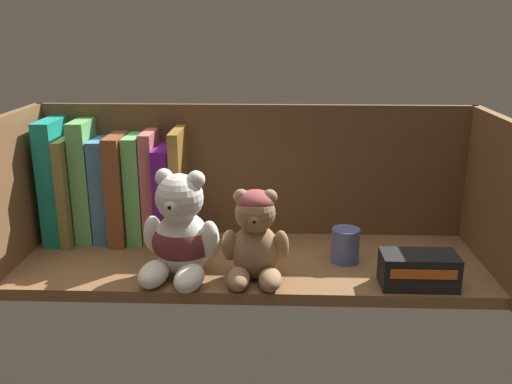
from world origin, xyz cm
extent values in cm
cube|color=brown|center=(0.00, 0.00, 1.00)|extent=(80.73, 25.98, 2.00)
cube|color=brown|center=(0.00, 13.59, 13.79)|extent=(83.13, 1.20, 27.58)
cube|color=brown|center=(-41.17, 0.00, 13.79)|extent=(1.60, 28.38, 27.58)
cube|color=brown|center=(41.17, 0.00, 13.79)|extent=(1.60, 28.38, 27.58)
cube|color=teal|center=(-37.21, 9.68, 13.67)|extent=(3.31, 12.76, 23.35)
cube|color=olive|center=(-34.45, 9.68, 12.04)|extent=(1.75, 13.93, 20.09)
cube|color=#6AC068|center=(-31.76, 9.68, 13.53)|extent=(3.14, 9.35, 23.06)
cube|color=teal|center=(-28.43, 9.68, 11.84)|extent=(3.06, 9.33, 19.67)
cube|color=brown|center=(-25.20, 9.68, 12.30)|extent=(2.93, 12.43, 20.59)
cube|color=#68C566|center=(-22.05, 9.68, 12.20)|extent=(2.89, 9.99, 20.41)
cube|color=#C76565|center=(-19.27, 9.68, 12.57)|extent=(2.21, 10.04, 21.15)
cube|color=#561276|center=(-16.42, 9.68, 11.26)|extent=(3.05, 13.12, 18.53)
cube|color=olive|center=(-13.72, 9.68, 12.89)|extent=(1.88, 14.52, 21.79)
ellipsoid|color=white|center=(-11.04, -6.12, 7.47)|extent=(9.30, 8.53, 10.94)
sphere|color=white|center=(-11.15, -6.66, 15.51)|extent=(7.78, 7.78, 7.78)
sphere|color=white|center=(-13.70, -5.55, 18.54)|extent=(2.92, 2.92, 2.92)
sphere|color=white|center=(-8.38, -6.69, 18.54)|extent=(2.92, 2.92, 2.92)
sphere|color=white|center=(-11.73, -9.36, 15.05)|extent=(2.92, 2.92, 2.92)
sphere|color=black|center=(-11.95, -10.35, 15.12)|extent=(1.02, 1.02, 1.02)
ellipsoid|color=white|center=(-15.07, -10.57, 3.94)|extent=(5.81, 8.05, 3.89)
ellipsoid|color=white|center=(-9.19, -11.83, 3.94)|extent=(5.81, 8.05, 3.89)
ellipsoid|color=white|center=(-15.97, -5.63, 8.83)|extent=(3.75, 3.75, 6.32)
ellipsoid|color=white|center=(-6.34, -7.69, 8.83)|extent=(3.75, 3.75, 6.32)
ellipsoid|color=maroon|center=(-11.04, -6.12, 7.74)|extent=(10.06, 9.30, 7.65)
ellipsoid|color=#93704C|center=(1.01, -6.85, 6.59)|extent=(7.79, 7.15, 9.17)
sphere|color=#93704C|center=(1.00, -7.30, 13.33)|extent=(6.52, 6.52, 6.52)
sphere|color=#93704C|center=(-1.28, -6.83, 15.87)|extent=(2.45, 2.45, 2.45)
sphere|color=#93704C|center=(3.29, -6.87, 15.87)|extent=(2.45, 2.45, 2.45)
sphere|color=#9B754E|center=(0.98, -9.62, 12.94)|extent=(2.45, 2.45, 2.45)
sphere|color=black|center=(0.98, -10.47, 13.00)|extent=(0.86, 0.86, 0.86)
ellipsoid|color=#93704C|center=(-1.55, -11.18, 3.63)|extent=(3.72, 6.14, 3.26)
ellipsoid|color=#93704C|center=(3.49, -11.22, 3.63)|extent=(3.72, 6.14, 3.26)
ellipsoid|color=#93704C|center=(-3.12, -7.27, 7.73)|extent=(2.67, 2.67, 5.30)
ellipsoid|color=#93704C|center=(5.13, -7.34, 7.73)|extent=(2.67, 2.67, 5.30)
ellipsoid|color=#914040|center=(1.01, -6.85, 15.12)|extent=(6.20, 6.20, 3.59)
cylinder|color=#4C5B99|center=(16.49, -0.09, 5.01)|extent=(4.88, 4.88, 6.03)
cube|color=black|center=(27.03, -9.13, 4.72)|extent=(11.97, 6.10, 5.45)
cube|color=orange|center=(27.03, -12.26, 5.41)|extent=(10.17, 0.16, 1.53)
camera|label=1|loc=(4.29, -91.07, 42.48)|focal=39.19mm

